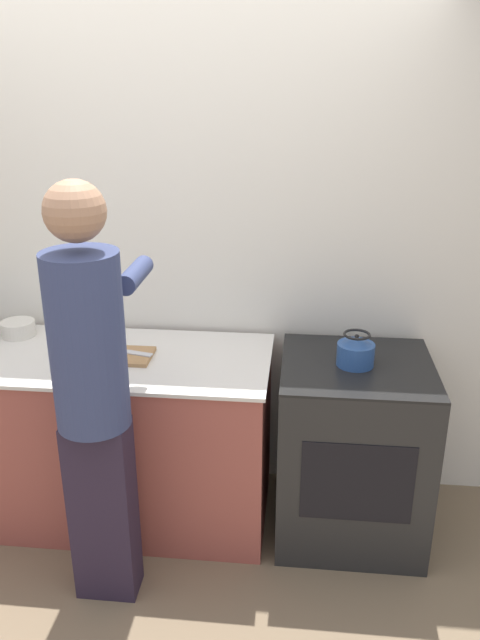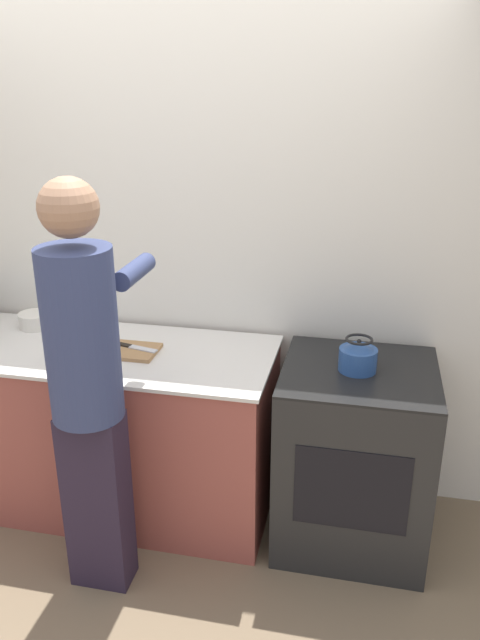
% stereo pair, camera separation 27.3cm
% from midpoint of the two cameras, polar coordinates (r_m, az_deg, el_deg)
% --- Properties ---
extents(ground_plane, '(12.00, 12.00, 0.00)m').
position_cam_midpoint_polar(ground_plane, '(3.21, -10.37, -20.62)').
color(ground_plane, '#7A664C').
extents(wall_back, '(8.00, 0.05, 2.60)m').
position_cam_midpoint_polar(wall_back, '(3.23, -8.29, 6.25)').
color(wall_back, silver).
rests_on(wall_back, ground_plane).
extents(counter, '(1.79, 0.71, 0.88)m').
position_cam_midpoint_polar(counter, '(3.32, -15.70, -10.07)').
color(counter, '#9E4C42').
rests_on(counter, ground_plane).
extents(oven, '(0.70, 0.67, 0.90)m').
position_cam_midpoint_polar(oven, '(3.10, 7.66, -11.63)').
color(oven, black).
rests_on(oven, ground_plane).
extents(person, '(0.33, 0.57, 1.80)m').
position_cam_midpoint_polar(person, '(2.54, -16.38, -5.87)').
color(person, '#281E31').
rests_on(person, ground_plane).
extents(cutting_board, '(0.29, 0.21, 0.02)m').
position_cam_midpoint_polar(cutting_board, '(3.04, -13.29, -3.24)').
color(cutting_board, '#A87A4C').
rests_on(cutting_board, counter).
extents(knife, '(0.24, 0.09, 0.01)m').
position_cam_midpoint_polar(knife, '(3.05, -12.77, -2.91)').
color(knife, silver).
rests_on(knife, cutting_board).
extents(kettle, '(0.17, 0.17, 0.16)m').
position_cam_midpoint_polar(kettle, '(2.85, 7.86, -2.95)').
color(kettle, '#284C8C').
rests_on(kettle, oven).
extents(bowl_prep, '(0.17, 0.17, 0.08)m').
position_cam_midpoint_polar(bowl_prep, '(3.44, -21.80, -0.77)').
color(bowl_prep, silver).
rests_on(bowl_prep, counter).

